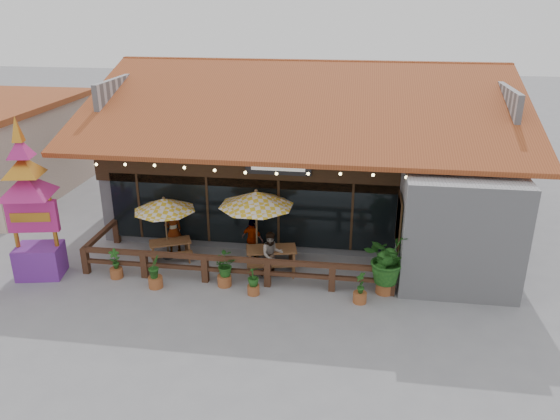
% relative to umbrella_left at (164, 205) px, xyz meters
% --- Properties ---
extents(ground, '(100.00, 100.00, 0.00)m').
position_rel_umbrella_left_xyz_m(ground, '(4.23, -0.96, -1.96)').
color(ground, gray).
rests_on(ground, ground).
extents(restaurant_building, '(15.50, 14.73, 6.09)m').
position_rel_umbrella_left_xyz_m(restaurant_building, '(4.49, 5.65, 0.25)').
color(restaurant_building, '#AEAEB3').
rests_on(restaurant_building, ground).
extents(patio_railing, '(10.00, 2.60, 0.92)m').
position_rel_umbrella_left_xyz_m(patio_railing, '(1.98, -1.22, -1.34)').
color(patio_railing, '#462A19').
rests_on(patio_railing, ground).
extents(umbrella_left, '(2.12, 2.12, 2.25)m').
position_rel_umbrella_left_xyz_m(umbrella_left, '(0.00, 0.00, 0.00)').
color(umbrella_left, brown).
rests_on(umbrella_left, ground).
extents(umbrella_right, '(3.22, 3.22, 2.66)m').
position_rel_umbrella_left_xyz_m(umbrella_right, '(3.12, 0.03, 0.36)').
color(umbrella_right, brown).
rests_on(umbrella_right, ground).
extents(picnic_table_left, '(1.75, 1.65, 0.66)m').
position_rel_umbrella_left_xyz_m(picnic_table_left, '(0.12, -0.06, -1.51)').
color(picnic_table_left, brown).
rests_on(picnic_table_left, ground).
extents(picnic_table_right, '(1.89, 1.72, 0.78)m').
position_rel_umbrella_left_xyz_m(picnic_table_right, '(3.68, -0.38, -1.43)').
color(picnic_table_right, brown).
rests_on(picnic_table_right, ground).
extents(thai_sign_tower, '(2.44, 2.44, 5.61)m').
position_rel_umbrella_left_xyz_m(thai_sign_tower, '(-3.63, -1.81, 1.01)').
color(thai_sign_tower, '#6E2895').
rests_on(thai_sign_tower, ground).
extents(tropical_plant, '(1.74, 1.84, 2.00)m').
position_rel_umbrella_left_xyz_m(tropical_plant, '(7.33, -1.36, -0.82)').
color(tropical_plant, brown).
rests_on(tropical_plant, ground).
extents(diner_a, '(0.74, 0.72, 1.71)m').
position_rel_umbrella_left_xyz_m(diner_a, '(0.10, 0.40, -1.10)').
color(diner_a, '#332210').
rests_on(diner_a, ground).
extents(diner_b, '(0.90, 0.81, 1.52)m').
position_rel_umbrella_left_xyz_m(diner_b, '(3.75, -0.77, -1.20)').
color(diner_b, '#332210').
rests_on(diner_b, ground).
extents(diner_c, '(0.91, 0.64, 1.43)m').
position_rel_umbrella_left_xyz_m(diner_c, '(2.90, 0.39, -1.24)').
color(diner_c, '#332210').
rests_on(diner_c, ground).
extents(planter_a, '(0.42, 0.41, 1.00)m').
position_rel_umbrella_left_xyz_m(planter_a, '(-1.17, -1.61, -1.54)').
color(planter_a, brown).
rests_on(planter_a, ground).
extents(planter_b, '(0.44, 0.48, 1.09)m').
position_rel_umbrella_left_xyz_m(planter_b, '(0.30, -2.03, -1.47)').
color(planter_b, brown).
rests_on(planter_b, ground).
extents(planter_c, '(0.85, 0.83, 1.08)m').
position_rel_umbrella_left_xyz_m(planter_c, '(2.39, -1.63, -1.35)').
color(planter_c, brown).
rests_on(planter_c, ground).
extents(planter_d, '(0.48, 0.48, 0.91)m').
position_rel_umbrella_left_xyz_m(planter_d, '(3.39, -2.02, -1.52)').
color(planter_d, brown).
rests_on(planter_d, ground).
extents(planter_e, '(0.41, 0.41, 0.99)m').
position_rel_umbrella_left_xyz_m(planter_e, '(6.59, -2.03, -1.54)').
color(planter_e, brown).
rests_on(planter_e, ground).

